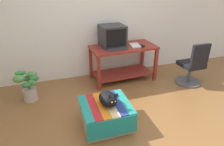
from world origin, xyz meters
TOP-DOWN VIEW (x-y plane):
  - ground_plane at (0.00, 0.00)m, footprint 14.00×14.00m
  - back_wall at (0.00, 2.05)m, footprint 8.00×0.10m
  - desk at (0.46, 1.60)m, footprint 1.35×0.72m
  - tv_monitor at (0.25, 1.70)m, footprint 0.50×0.47m
  - keyboard at (0.27, 1.44)m, footprint 0.40×0.15m
  - book at (0.69, 1.56)m, footprint 0.21×0.27m
  - ottoman_with_blanket at (-0.30, 0.27)m, footprint 0.70×0.68m
  - cat at (-0.27, 0.24)m, footprint 0.35×0.40m
  - potted_plant at (-1.40, 1.32)m, footprint 0.39×0.41m
  - office_chair at (1.70, 0.96)m, footprint 0.52×0.52m
  - stapler at (0.81, 1.46)m, footprint 0.07×0.12m
  - pen at (0.77, 1.64)m, footprint 0.14×0.04m

SIDE VIEW (x-z plane):
  - ground_plane at x=0.00m, z-range 0.00..0.00m
  - ottoman_with_blanket at x=-0.30m, z-range 0.00..0.37m
  - potted_plant at x=-1.40m, z-range -0.01..0.57m
  - office_chair at x=1.70m, z-range -0.06..0.83m
  - cat at x=-0.27m, z-range 0.34..0.60m
  - desk at x=0.46m, z-range 0.13..0.87m
  - pen at x=0.77m, z-range 0.73..0.74m
  - keyboard at x=0.27m, z-range 0.73..0.76m
  - book at x=0.69m, z-range 0.73..0.76m
  - stapler at x=0.81m, z-range 0.73..0.77m
  - tv_monitor at x=0.25m, z-range 0.73..1.15m
  - back_wall at x=0.00m, z-range 0.00..2.60m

